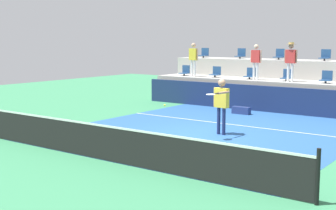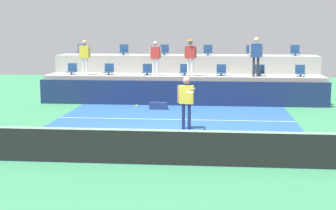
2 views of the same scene
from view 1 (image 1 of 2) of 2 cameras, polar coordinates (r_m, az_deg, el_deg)
ground_plane at (r=14.87m, az=3.54°, el=-3.78°), size 40.00×40.00×0.00m
court_inner_paint at (r=15.70m, az=5.52°, el=-3.16°), size 9.00×10.00×0.01m
court_service_line at (r=16.90m, az=7.95°, el=-2.40°), size 9.00×0.06×0.00m
tennis_net at (r=11.67m, az=-7.15°, el=-4.57°), size 10.48×0.08×1.07m
sponsor_backboard at (r=20.03m, az=12.88°, el=0.66°), size 13.00×0.16×1.10m
seating_tier_lower at (r=21.21m, az=14.28°, el=1.21°), size 13.00×1.80×1.25m
seating_tier_upper at (r=22.84m, az=16.02°, el=2.69°), size 13.00×1.80×2.10m
stadium_chair_lower_far_left at (r=23.61m, az=2.10°, el=4.16°), size 0.44×0.40×0.52m
stadium_chair_lower_left at (r=22.65m, az=5.89°, el=3.96°), size 0.44×0.40×0.52m
stadium_chair_lower_mid_left at (r=21.78m, az=10.07°, el=3.72°), size 0.44×0.40×0.52m
stadium_chair_lower_center at (r=21.06m, az=14.41°, el=3.46°), size 0.44×0.40×0.52m
stadium_chair_lower_mid_right at (r=20.49m, az=18.86°, el=3.16°), size 0.44×0.40×0.52m
stadium_chair_upper_far_left at (r=25.07m, az=4.46°, el=6.30°), size 0.44×0.40×0.52m
stadium_chair_upper_left at (r=23.99m, az=8.91°, el=6.16°), size 0.44×0.40×0.52m
stadium_chair_upper_mid_left at (r=23.11m, az=13.51°, el=5.97°), size 0.44×0.40×0.52m
stadium_chair_upper_mid_right at (r=22.35m, az=18.73°, el=5.72°), size 0.44×0.40×0.52m
tennis_player at (r=14.91m, az=6.54°, el=0.54°), size 0.63×1.27×1.80m
spectator_leaning_on_rail at (r=22.83m, az=3.14°, el=5.96°), size 0.58×0.25×1.64m
spectator_in_white at (r=21.20m, az=10.74°, el=5.59°), size 0.57×0.23×1.60m
spectator_with_hat at (r=20.55m, az=14.83°, el=5.63°), size 0.58×0.41×1.70m
tennis_ball at (r=15.02m, az=-0.41°, el=-0.03°), size 0.07×0.07×0.07m
equipment_bag at (r=19.41m, az=8.98°, el=-0.66°), size 0.76×0.28×0.30m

